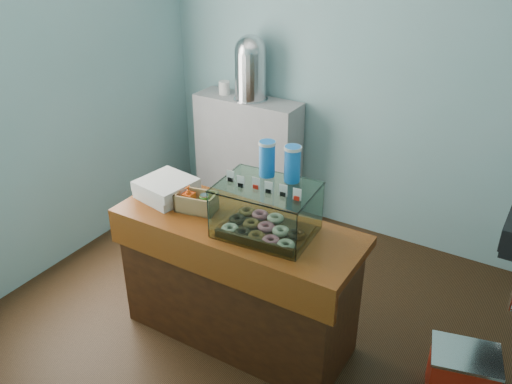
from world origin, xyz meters
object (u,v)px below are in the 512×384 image
Objects in this scene: counter at (238,280)px; red_cooler at (462,375)px; coffee_urn at (251,66)px; display_case at (268,205)px.

counter reaches higher than red_cooler.
coffee_urn is 2.93m from red_cooler.
red_cooler is (2.29, -1.34, -1.23)m from coffee_urn.
counter is at bearing 175.21° from red_cooler.
display_case reaches higher than red_cooler.
counter is 0.65m from display_case.
counter is at bearing -176.09° from display_case.
red_cooler is at bearing 4.97° from display_case.
counter is 3.55× the size of red_cooler.
coffee_urn reaches higher than red_cooler.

